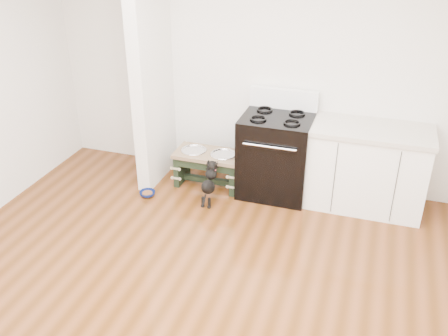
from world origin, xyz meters
TOP-DOWN VIEW (x-y plane):
  - ground at (0.00, 0.00)m, footprint 5.00×5.00m
  - room_shell at (0.00, 0.00)m, footprint 5.00×5.00m
  - partition_wall at (-1.18, 2.10)m, footprint 0.15×0.80m
  - oven_range at (0.25, 2.16)m, footprint 0.76×0.69m
  - cabinet_run at (1.23, 2.18)m, footprint 1.24×0.64m
  - dog_feeder at (-0.51, 2.06)m, footprint 0.77×0.41m
  - puppy at (-0.38, 1.71)m, footprint 0.13×0.39m
  - floor_bowl at (-1.09, 1.61)m, footprint 0.22×0.22m

SIDE VIEW (x-z plane):
  - ground at x=0.00m, z-range 0.00..0.00m
  - floor_bowl at x=-1.09m, z-range 0.00..0.06m
  - puppy at x=-0.38m, z-range 0.02..0.49m
  - dog_feeder at x=-0.51m, z-range 0.08..0.52m
  - cabinet_run at x=1.23m, z-range 0.00..0.91m
  - oven_range at x=0.25m, z-range -0.09..1.05m
  - partition_wall at x=-1.18m, z-range 0.00..2.70m
  - room_shell at x=0.00m, z-range -0.88..4.12m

